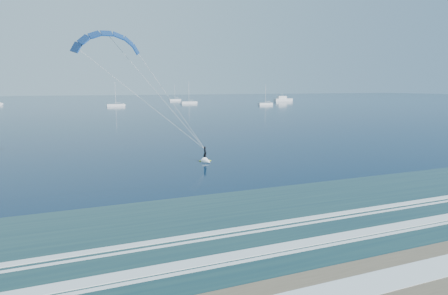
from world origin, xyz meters
The scene contains 7 objects.
ground centered at (0.00, 0.00, 0.00)m, with size 900.00×900.00×0.00m, color #07203F.
kitesurfer_rig centered at (-3.20, 32.54, 8.90)m, with size 18.89×7.16×17.20m.
motor_yacht centered at (126.44, 216.87, 1.40)m, with size 12.83×3.42×5.59m.
sailboat_3 centered at (13.59, 191.58, 0.69)m, with size 8.73×2.40×12.12m.
sailboat_4 centered at (62.40, 254.11, 0.68)m, with size 7.95×2.40×10.91m.
sailboat_5 centered at (57.96, 209.17, 0.69)m, with size 9.40×2.40×12.73m.
sailboat_6 centered at (90.08, 175.13, 0.68)m, with size 8.04×2.40×10.98m.
Camera 1 is at (-15.09, -15.18, 10.15)m, focal length 32.00 mm.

